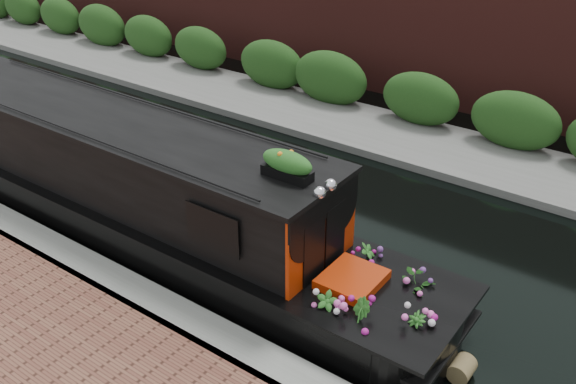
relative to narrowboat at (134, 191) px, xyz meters
The scene contains 7 objects.
ground 2.72m from the narrowboat, 45.86° to the left, with size 80.00×80.00×0.00m, color black.
near_bank_coping 2.44m from the narrowboat, 38.18° to the right, with size 40.00×0.60×0.50m, color gray.
far_bank_path 6.39m from the narrowboat, 73.35° to the left, with size 40.00×2.40×0.34m, color slate.
far_hedge 7.25m from the narrowboat, 75.40° to the left, with size 40.00×1.10×2.80m, color #1F4416.
far_brick_wall 9.28m from the narrowboat, 78.68° to the left, with size 40.00×1.00×8.00m, color #491C18.
narrowboat is the anchor object (origin of this frame).
rope_fender 6.02m from the narrowboat, ahead, with size 0.29×0.29×0.34m, color brown.
Camera 1 is at (5.94, -8.03, 6.03)m, focal length 40.00 mm.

